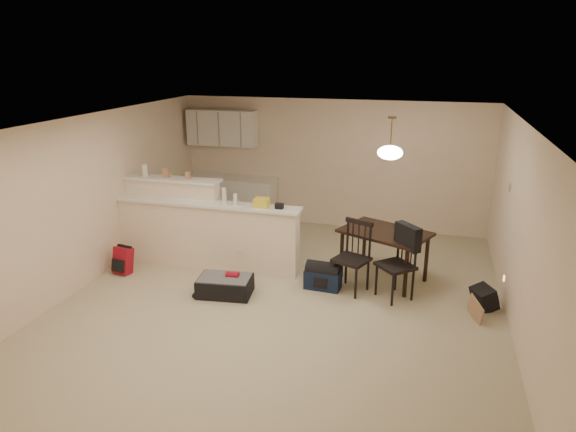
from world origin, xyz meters
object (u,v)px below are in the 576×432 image
(dining_table, at_px, (385,237))
(navy_duffel, at_px, (323,279))
(black_daypack, at_px, (484,298))
(suitcase, at_px, (225,286))
(pendant_lamp, at_px, (390,152))
(dining_chair_far, at_px, (396,264))
(dining_chair_near, at_px, (351,258))
(red_backpack, at_px, (123,260))

(dining_table, relative_size, navy_duffel, 2.84)
(black_daypack, bearing_deg, suitcase, 72.50)
(pendant_lamp, relative_size, black_daypack, 1.88)
(dining_chair_far, bearing_deg, dining_table, 157.04)
(pendant_lamp, relative_size, dining_chair_far, 0.59)
(navy_duffel, bearing_deg, black_daypack, 3.33)
(dining_chair_near, bearing_deg, navy_duffel, -156.02)
(dining_chair_near, relative_size, dining_chair_far, 1.00)
(dining_chair_far, bearing_deg, dining_chair_near, -137.59)
(red_backpack, bearing_deg, pendant_lamp, 22.66)
(dining_table, relative_size, dining_chair_near, 1.41)
(dining_chair_near, distance_m, navy_duffel, 0.56)
(dining_chair_near, bearing_deg, red_backpack, -153.12)
(navy_duffel, bearing_deg, dining_chair_far, 1.40)
(red_backpack, distance_m, black_daypack, 5.43)
(red_backpack, bearing_deg, dining_table, 22.66)
(pendant_lamp, distance_m, red_backpack, 4.45)
(dining_table, distance_m, red_backpack, 4.11)
(dining_chair_far, distance_m, red_backpack, 4.22)
(pendant_lamp, relative_size, suitcase, 0.81)
(suitcase, xyz_separation_m, black_daypack, (3.58, 0.59, 0.02))
(dining_chair_far, xyz_separation_m, navy_duffel, (-1.04, 0.03, -0.38))
(dining_chair_far, bearing_deg, suitcase, -119.66)
(suitcase, xyz_separation_m, red_backpack, (-1.84, 0.27, 0.08))
(pendant_lamp, bearing_deg, red_backpack, -167.63)
(dining_table, xyz_separation_m, dining_chair_near, (-0.42, -0.54, -0.16))
(dining_table, bearing_deg, dining_chair_near, -103.67)
(red_backpack, height_order, navy_duffel, red_backpack)
(dining_chair_far, xyz_separation_m, suitcase, (-2.36, -0.55, -0.40))
(black_daypack, bearing_deg, dining_chair_far, 64.81)
(suitcase, bearing_deg, dining_chair_far, 6.32)
(dining_chair_far, relative_size, red_backpack, 2.49)
(navy_duffel, bearing_deg, pendant_lamp, 37.53)
(dining_chair_far, height_order, navy_duffel, dining_chair_far)
(red_backpack, bearing_deg, navy_duffel, 15.98)
(navy_duffel, bearing_deg, red_backpack, -170.99)
(dining_table, xyz_separation_m, dining_chair_far, (0.22, -0.59, -0.17))
(dining_chair_near, height_order, navy_duffel, dining_chair_near)
(dining_chair_near, distance_m, suitcase, 1.87)
(pendant_lamp, bearing_deg, dining_table, 45.00)
(navy_duffel, distance_m, black_daypack, 2.26)
(pendant_lamp, xyz_separation_m, suitcase, (-2.14, -1.15, -1.86))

